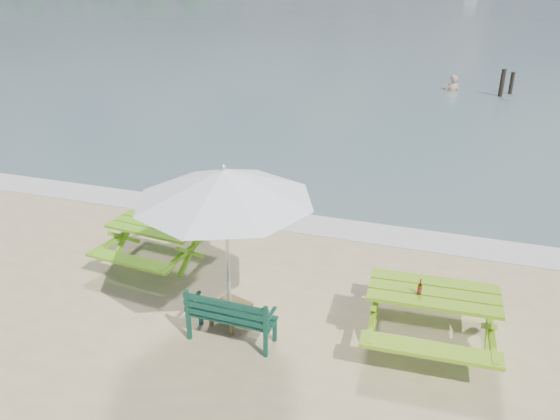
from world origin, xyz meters
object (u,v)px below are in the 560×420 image
(picnic_table_right, at_px, (431,318))
(side_table, at_px, (230,314))
(patio_umbrella, at_px, (224,185))
(swimmer, at_px, (451,96))
(picnic_table_left, at_px, (157,245))
(park_bench, at_px, (232,326))
(beer_bottle, at_px, (420,289))

(picnic_table_right, distance_m, side_table, 2.86)
(patio_umbrella, bearing_deg, swimmer, 81.78)
(patio_umbrella, bearing_deg, side_table, 0.00)
(picnic_table_left, xyz_separation_m, patio_umbrella, (1.91, -1.25, 1.85))
(picnic_table_left, relative_size, picnic_table_right, 0.95)
(picnic_table_left, distance_m, swimmer, 17.21)
(patio_umbrella, bearing_deg, park_bench, -63.18)
(park_bench, height_order, swimmer, park_bench)
(picnic_table_left, height_order, swimmer, picnic_table_left)
(beer_bottle, bearing_deg, park_bench, -164.54)
(picnic_table_left, bearing_deg, park_bench, -37.42)
(side_table, distance_m, swimmer, 18.04)
(picnic_table_left, height_order, beer_bottle, beer_bottle)
(picnic_table_left, xyz_separation_m, swimmer, (4.49, 16.60, -0.60))
(picnic_table_right, bearing_deg, picnic_table_left, 170.58)
(side_table, height_order, beer_bottle, beer_bottle)
(patio_umbrella, bearing_deg, picnic_table_right, 9.41)
(picnic_table_left, distance_m, patio_umbrella, 2.94)
(picnic_table_right, bearing_deg, swimmer, 90.77)
(side_table, bearing_deg, picnic_table_right, 9.41)
(picnic_table_right, xyz_separation_m, swimmer, (-0.23, 17.39, -0.64))
(patio_umbrella, height_order, swimmer, patio_umbrella)
(patio_umbrella, bearing_deg, picnic_table_left, 146.78)
(park_bench, height_order, patio_umbrella, patio_umbrella)
(picnic_table_left, distance_m, picnic_table_right, 4.79)
(park_bench, bearing_deg, patio_umbrella, 116.82)
(park_bench, xyz_separation_m, side_table, (-0.17, 0.34, -0.07))
(picnic_table_left, height_order, patio_umbrella, patio_umbrella)
(side_table, bearing_deg, swimmer, 81.78)
(picnic_table_right, relative_size, beer_bottle, 8.92)
(park_bench, height_order, side_table, park_bench)
(side_table, xyz_separation_m, swimmer, (2.58, 17.85, -0.41))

